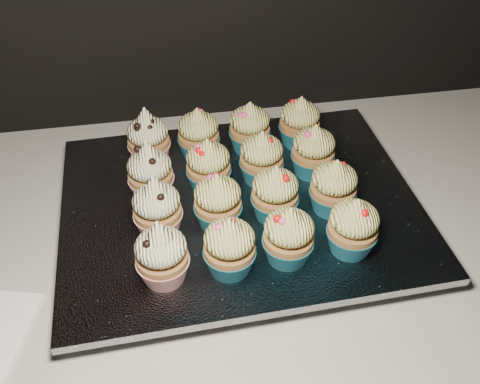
% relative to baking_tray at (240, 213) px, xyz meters
% --- Properties ---
extents(worktop, '(2.44, 0.64, 0.04)m').
position_rel_baking_tray_xyz_m(worktop, '(-0.02, -0.02, -0.03)').
color(worktop, silver).
rests_on(worktop, cabinet).
extents(baking_tray, '(0.46, 0.36, 0.02)m').
position_rel_baking_tray_xyz_m(baking_tray, '(0.00, 0.00, 0.00)').
color(baking_tray, black).
rests_on(baking_tray, worktop).
extents(foil_lining, '(0.50, 0.39, 0.01)m').
position_rel_baking_tray_xyz_m(foil_lining, '(-0.00, 0.00, 0.02)').
color(foil_lining, silver).
rests_on(foil_lining, baking_tray).
extents(cupcake_0, '(0.06, 0.06, 0.10)m').
position_rel_baking_tray_xyz_m(cupcake_0, '(-0.11, -0.12, 0.06)').
color(cupcake_0, '#AF1E18').
rests_on(cupcake_0, foil_lining).
extents(cupcake_1, '(0.06, 0.06, 0.08)m').
position_rel_baking_tray_xyz_m(cupcake_1, '(-0.03, -0.12, 0.06)').
color(cupcake_1, '#186274').
rests_on(cupcake_1, foil_lining).
extents(cupcake_2, '(0.06, 0.06, 0.08)m').
position_rel_baking_tray_xyz_m(cupcake_2, '(0.04, -0.11, 0.06)').
color(cupcake_2, '#186274').
rests_on(cupcake_2, foil_lining).
extents(cupcake_3, '(0.06, 0.06, 0.08)m').
position_rel_baking_tray_xyz_m(cupcake_3, '(0.12, -0.11, 0.06)').
color(cupcake_3, '#186274').
rests_on(cupcake_3, foil_lining).
extents(cupcake_4, '(0.06, 0.06, 0.10)m').
position_rel_baking_tray_xyz_m(cupcake_4, '(-0.11, -0.04, 0.06)').
color(cupcake_4, '#AF1E18').
rests_on(cupcake_4, foil_lining).
extents(cupcake_5, '(0.06, 0.06, 0.08)m').
position_rel_baking_tray_xyz_m(cupcake_5, '(-0.04, -0.04, 0.06)').
color(cupcake_5, '#186274').
rests_on(cupcake_5, foil_lining).
extents(cupcake_6, '(0.06, 0.06, 0.08)m').
position_rel_baking_tray_xyz_m(cupcake_6, '(0.04, -0.04, 0.06)').
color(cupcake_6, '#186274').
rests_on(cupcake_6, foil_lining).
extents(cupcake_7, '(0.06, 0.06, 0.08)m').
position_rel_baking_tray_xyz_m(cupcake_7, '(0.12, -0.04, 0.06)').
color(cupcake_7, '#186274').
rests_on(cupcake_7, foil_lining).
extents(cupcake_8, '(0.06, 0.06, 0.10)m').
position_rel_baking_tray_xyz_m(cupcake_8, '(-0.12, 0.03, 0.06)').
color(cupcake_8, '#AF1E18').
rests_on(cupcake_8, foil_lining).
extents(cupcake_9, '(0.06, 0.06, 0.08)m').
position_rel_baking_tray_xyz_m(cupcake_9, '(-0.04, 0.04, 0.06)').
color(cupcake_9, '#186274').
rests_on(cupcake_9, foil_lining).
extents(cupcake_10, '(0.06, 0.06, 0.08)m').
position_rel_baking_tray_xyz_m(cupcake_10, '(0.04, 0.04, 0.06)').
color(cupcake_10, '#186274').
rests_on(cupcake_10, foil_lining).
extents(cupcake_11, '(0.06, 0.06, 0.08)m').
position_rel_baking_tray_xyz_m(cupcake_11, '(0.11, 0.04, 0.06)').
color(cupcake_11, '#186274').
rests_on(cupcake_11, foil_lining).
extents(cupcake_12, '(0.06, 0.06, 0.10)m').
position_rel_baking_tray_xyz_m(cupcake_12, '(-0.12, 0.11, 0.06)').
color(cupcake_12, '#AF1E18').
rests_on(cupcake_12, foil_lining).
extents(cupcake_13, '(0.06, 0.06, 0.08)m').
position_rel_baking_tray_xyz_m(cupcake_13, '(-0.04, 0.11, 0.06)').
color(cupcake_13, '#186274').
rests_on(cupcake_13, foil_lining).
extents(cupcake_14, '(0.06, 0.06, 0.08)m').
position_rel_baking_tray_xyz_m(cupcake_14, '(0.03, 0.12, 0.06)').
color(cupcake_14, '#186274').
rests_on(cupcake_14, foil_lining).
extents(cupcake_15, '(0.06, 0.06, 0.08)m').
position_rel_baking_tray_xyz_m(cupcake_15, '(0.11, 0.12, 0.06)').
color(cupcake_15, '#186274').
rests_on(cupcake_15, foil_lining).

